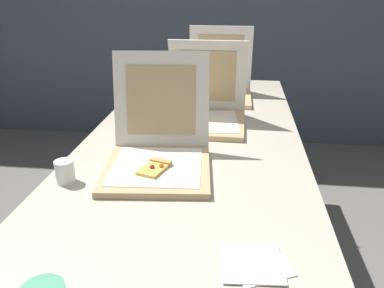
{
  "coord_description": "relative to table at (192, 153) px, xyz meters",
  "views": [
    {
      "loc": [
        0.17,
        -0.81,
        1.34
      ],
      "look_at": [
        0.02,
        0.43,
        0.81
      ],
      "focal_mm": 35.95,
      "sensor_mm": 36.0,
      "label": 1
    }
  ],
  "objects": [
    {
      "name": "napkin_pile",
      "position": [
        0.23,
        -0.69,
        0.05
      ],
      "size": [
        0.17,
        0.17,
        0.01
      ],
      "color": "white",
      "rests_on": "table"
    },
    {
      "name": "pizza_box_back",
      "position": [
        0.07,
        0.65,
        0.1
      ],
      "size": [
        0.35,
        0.35,
        0.37
      ],
      "rotation": [
        0.0,
        0.0,
        0.01
      ],
      "color": "tan",
      "rests_on": "table"
    },
    {
      "name": "cup_white_near_left",
      "position": [
        -0.36,
        -0.37,
        0.09
      ],
      "size": [
        0.06,
        0.06,
        0.07
      ],
      "primitive_type": "cylinder",
      "color": "white",
      "rests_on": "table"
    },
    {
      "name": "cup_white_far",
      "position": [
        -0.24,
        0.35,
        0.09
      ],
      "size": [
        0.06,
        0.06,
        0.07
      ],
      "primitive_type": "cylinder",
      "color": "white",
      "rests_on": "table"
    },
    {
      "name": "pizza_box_middle",
      "position": [
        0.03,
        0.22,
        0.1
      ],
      "size": [
        0.35,
        0.35,
        0.36
      ],
      "rotation": [
        0.0,
        0.0,
        -0.01
      ],
      "color": "tan",
      "rests_on": "table"
    },
    {
      "name": "pizza_box_front",
      "position": [
        -0.09,
        -0.23,
        0.1
      ],
      "size": [
        0.38,
        0.45,
        0.36
      ],
      "rotation": [
        0.0,
        0.0,
        0.1
      ],
      "color": "tan",
      "rests_on": "table"
    },
    {
      "name": "cup_white_mid",
      "position": [
        -0.28,
        0.05,
        0.09
      ],
      "size": [
        0.06,
        0.06,
        0.07
      ],
      "primitive_type": "cylinder",
      "color": "white",
      "rests_on": "table"
    },
    {
      "name": "table",
      "position": [
        0.0,
        0.0,
        0.0
      ],
      "size": [
        0.87,
        2.13,
        0.75
      ],
      "color": "#BCB29E",
      "rests_on": "ground"
    }
  ]
}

